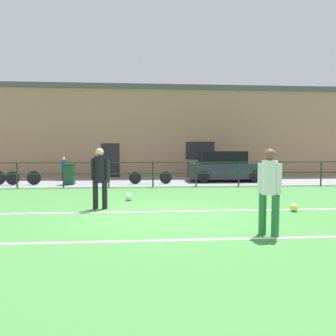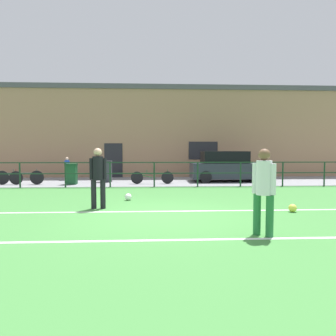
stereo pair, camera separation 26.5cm
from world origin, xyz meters
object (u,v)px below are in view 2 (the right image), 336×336
at_px(player_striker, 264,187).
at_px(parked_car_red, 227,167).
at_px(player_goalkeeper, 98,174).
at_px(spectator_child, 67,167).
at_px(soccer_ball_spare, 128,197).
at_px(soccer_ball_match, 293,208).
at_px(bicycle_parked_1, 19,177).
at_px(bicycle_parked_3, 152,177).
at_px(trash_bin_1, 71,174).
at_px(trash_bin_0, 106,171).

height_order(player_striker, parked_car_red, player_striker).
relative_size(player_goalkeeper, spectator_child, 1.37).
bearing_deg(soccer_ball_spare, player_striker, -56.04).
height_order(soccer_ball_match, spectator_child, spectator_child).
relative_size(parked_car_red, bicycle_parked_1, 1.71).
distance_m(player_striker, bicycle_parked_3, 9.60).
xyz_separation_m(player_goalkeeper, parked_car_red, (5.58, 7.35, -0.22)).
bearing_deg(soccer_ball_match, bicycle_parked_1, 145.44).
distance_m(soccer_ball_match, spectator_child, 12.57).
bearing_deg(parked_car_red, bicycle_parked_1, -174.29).
xyz_separation_m(soccer_ball_spare, bicycle_parked_1, (-5.62, 4.88, 0.26)).
xyz_separation_m(spectator_child, bicycle_parked_3, (4.72, -2.11, -0.41)).
height_order(bicycle_parked_1, trash_bin_1, trash_bin_1).
height_order(soccer_ball_spare, bicycle_parked_1, bicycle_parked_1).
bearing_deg(player_striker, parked_car_red, -59.94).
bearing_deg(soccer_ball_spare, trash_bin_1, 122.84).
bearing_deg(trash_bin_0, soccer_ball_match, -52.35).
xyz_separation_m(bicycle_parked_1, bicycle_parked_3, (6.43, -0.00, -0.03)).
xyz_separation_m(player_goalkeeper, bicycle_parked_3, (1.56, 6.31, -0.66)).
relative_size(player_goalkeeper, parked_car_red, 0.44).
height_order(player_goalkeeper, trash_bin_0, player_goalkeeper).
distance_m(player_striker, bicycle_parked_1, 12.72).
xyz_separation_m(soccer_ball_match, trash_bin_1, (-7.78, 7.05, 0.42)).
distance_m(spectator_child, bicycle_parked_1, 2.74).
distance_m(spectator_child, trash_bin_0, 2.56).
height_order(spectator_child, trash_bin_1, spectator_child).
bearing_deg(player_goalkeeper, soccer_ball_match, -13.68).
xyz_separation_m(soccer_ball_match, trash_bin_0, (-6.25, 8.09, 0.47)).
bearing_deg(trash_bin_0, bicycle_parked_3, -22.89).
distance_m(player_striker, trash_bin_0, 11.33).
bearing_deg(player_striker, soccer_ball_spare, -15.99).
xyz_separation_m(soccer_ball_match, bicycle_parked_3, (-3.84, 7.08, 0.23)).
xyz_separation_m(player_striker, spectator_child, (-6.90, 11.44, -0.23)).
relative_size(bicycle_parked_1, bicycle_parked_3, 1.10).
distance_m(player_goalkeeper, trash_bin_0, 7.38).
bearing_deg(player_striker, trash_bin_1, -16.57).
xyz_separation_m(player_striker, trash_bin_1, (-6.13, 9.30, -0.45)).
distance_m(soccer_ball_spare, trash_bin_1, 5.78).
bearing_deg(player_goalkeeper, soccer_ball_spare, 56.79).
distance_m(player_striker, soccer_ball_match, 2.93).
relative_size(soccer_ball_match, bicycle_parked_1, 0.09).
bearing_deg(trash_bin_0, parked_car_red, 0.26).
bearing_deg(soccer_ball_match, trash_bin_1, 137.83).
relative_size(player_striker, soccer_ball_spare, 7.43).
relative_size(player_goalkeeper, soccer_ball_match, 8.00).
relative_size(spectator_child, parked_car_red, 0.32).
xyz_separation_m(player_striker, trash_bin_0, (-4.59, 10.35, -0.40)).
relative_size(parked_car_red, bicycle_parked_3, 1.87).
bearing_deg(trash_bin_0, player_striker, -66.06).
relative_size(trash_bin_0, trash_bin_1, 1.09).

